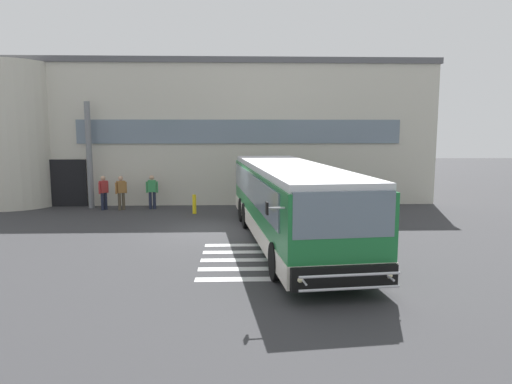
{
  "coord_description": "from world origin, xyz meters",
  "views": [
    {
      "loc": [
        0.99,
        -17.6,
        3.89
      ],
      "look_at": [
        1.61,
        -0.02,
        1.5
      ],
      "focal_mm": 32.19,
      "sensor_mm": 36.0,
      "label": 1
    }
  ],
  "objects_px": {
    "bus_main_foreground": "(289,204)",
    "passenger_at_curb_edge": "(152,190)",
    "entry_support_column": "(89,155)",
    "passenger_near_column": "(104,191)",
    "safety_bollard_yellow": "(194,204)",
    "passenger_by_doorway": "(121,191)"
  },
  "relations": [
    {
      "from": "bus_main_foreground",
      "to": "passenger_at_curb_edge",
      "type": "xyz_separation_m",
      "value": [
        -6.04,
        7.06,
        -0.37
      ]
    },
    {
      "from": "entry_support_column",
      "to": "passenger_near_column",
      "type": "distance_m",
      "value": 1.97
    },
    {
      "from": "safety_bollard_yellow",
      "to": "passenger_by_doorway",
      "type": "bearing_deg",
      "value": 163.1
    },
    {
      "from": "passenger_near_column",
      "to": "passenger_by_doorway",
      "type": "xyz_separation_m",
      "value": [
        0.87,
        -0.1,
        0.0
      ]
    },
    {
      "from": "passenger_near_column",
      "to": "safety_bollard_yellow",
      "type": "xyz_separation_m",
      "value": [
        4.52,
        -1.21,
        -0.48
      ]
    },
    {
      "from": "passenger_by_doorway",
      "to": "passenger_at_curb_edge",
      "type": "height_order",
      "value": "same"
    },
    {
      "from": "entry_support_column",
      "to": "safety_bollard_yellow",
      "type": "xyz_separation_m",
      "value": [
        5.32,
        -1.8,
        -2.18
      ]
    },
    {
      "from": "passenger_near_column",
      "to": "safety_bollard_yellow",
      "type": "distance_m",
      "value": 4.71
    },
    {
      "from": "entry_support_column",
      "to": "passenger_at_curb_edge",
      "type": "distance_m",
      "value": 3.55
    },
    {
      "from": "passenger_at_curb_edge",
      "to": "safety_bollard_yellow",
      "type": "height_order",
      "value": "passenger_at_curb_edge"
    },
    {
      "from": "entry_support_column",
      "to": "safety_bollard_yellow",
      "type": "distance_m",
      "value": 6.03
    },
    {
      "from": "passenger_near_column",
      "to": "passenger_at_curb_edge",
      "type": "bearing_deg",
      "value": 4.92
    },
    {
      "from": "safety_bollard_yellow",
      "to": "passenger_at_curb_edge",
      "type": "bearing_deg",
      "value": 147.49
    },
    {
      "from": "entry_support_column",
      "to": "passenger_near_column",
      "type": "height_order",
      "value": "entry_support_column"
    },
    {
      "from": "entry_support_column",
      "to": "passenger_at_curb_edge",
      "type": "height_order",
      "value": "entry_support_column"
    },
    {
      "from": "passenger_near_column",
      "to": "safety_bollard_yellow",
      "type": "relative_size",
      "value": 1.86
    },
    {
      "from": "entry_support_column",
      "to": "bus_main_foreground",
      "type": "bearing_deg",
      "value": -39.13
    },
    {
      "from": "passenger_near_column",
      "to": "passenger_by_doorway",
      "type": "distance_m",
      "value": 0.88
    },
    {
      "from": "bus_main_foreground",
      "to": "passenger_by_doorway",
      "type": "distance_m",
      "value": 10.09
    },
    {
      "from": "bus_main_foreground",
      "to": "entry_support_column",
      "type": "bearing_deg",
      "value": 140.87
    },
    {
      "from": "entry_support_column",
      "to": "passenger_near_column",
      "type": "relative_size",
      "value": 3.14
    },
    {
      "from": "bus_main_foreground",
      "to": "passenger_at_curb_edge",
      "type": "height_order",
      "value": "bus_main_foreground"
    }
  ]
}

